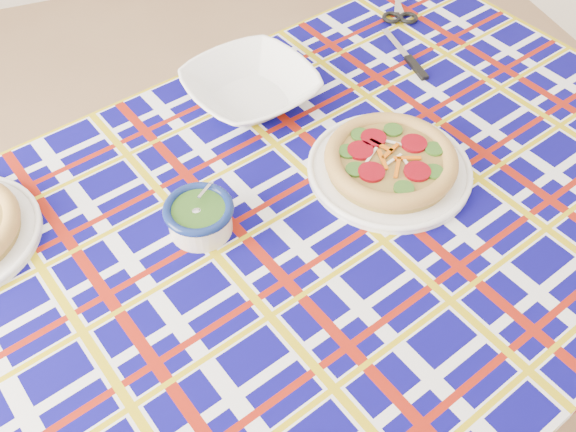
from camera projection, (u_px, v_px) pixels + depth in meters
name	position (u px, v px, depth m)	size (l,w,h in m)	color
floor	(219.00, 282.00, 2.14)	(4.00, 4.00, 0.00)	#8A6647
dining_table	(313.00, 244.00, 1.31)	(1.98, 1.55, 0.81)	brown
tablecloth	(313.00, 236.00, 1.29)	(1.77, 1.12, 0.11)	#08055C
main_focaccia_plate	(391.00, 160.00, 1.30)	(0.35, 0.35, 0.07)	olive
pesto_bowl	(199.00, 215.00, 1.20)	(0.13, 0.13, 0.08)	#1C3F11
serving_bowl	(251.00, 88.00, 1.46)	(0.29, 0.29, 0.07)	white
table_knife	(397.00, 44.00, 1.62)	(0.24, 0.02, 0.01)	silver
kitchen_scissors	(398.00, 1.00, 1.75)	(0.21, 0.10, 0.02)	silver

